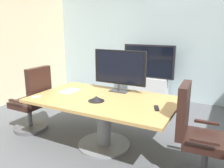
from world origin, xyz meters
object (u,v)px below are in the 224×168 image
Objects in this scene: office_chair_right at (197,140)px; conference_phone at (96,99)px; conference_table at (104,110)px; office_chair_left at (33,105)px; remote_control at (157,108)px; tv_monitor at (120,68)px; wall_display_unit at (148,82)px.

office_chair_right is 1.34m from conference_phone.
conference_table is 1.29m from office_chair_left.
conference_table is 1.84× the size of office_chair_right.
remote_control is (0.79, -0.07, 0.19)m from conference_table.
office_chair_right is at bearing -23.68° from tv_monitor.
tv_monitor is 4.94× the size of remote_control.
office_chair_left is (-1.28, -0.11, -0.09)m from conference_table.
office_chair_right is 2.89m from wall_display_unit.
tv_monitor is at bearing 123.79° from remote_control.
office_chair_right is 0.57m from remote_control.
conference_table is 2.39× the size of tv_monitor.
conference_table is 11.79× the size of remote_control.
office_chair_right reaches higher than conference_phone.
conference_table is at bearing -86.20° from wall_display_unit.
office_chair_right is 1.50m from tv_monitor.
conference_table is 2.39m from wall_display_unit.
wall_display_unit is at bearing 26.52° from office_chair_right.
office_chair_left is at bearing -158.14° from tv_monitor.
office_chair_left is 2.73m from wall_display_unit.
office_chair_left reaches higher than conference_phone.
remote_control is (0.94, -2.46, 0.29)m from wall_display_unit.
office_chair_left is 1.30× the size of tv_monitor.
office_chair_left is at bearing 86.23° from office_chair_right.
tv_monitor reaches higher than conference_table.
conference_phone reaches higher than remote_control.
conference_phone is (0.13, -2.54, 0.32)m from wall_display_unit.
remote_control is (0.81, 0.08, -0.02)m from conference_phone.
conference_table is 1.29m from office_chair_right.
office_chair_right is (2.57, -0.02, 0.00)m from office_chair_left.
office_chair_left is 2.57m from office_chair_right.
tv_monitor is (-1.25, 0.55, 0.63)m from office_chair_right.
remote_control is (2.07, 0.03, 0.28)m from office_chair_left.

